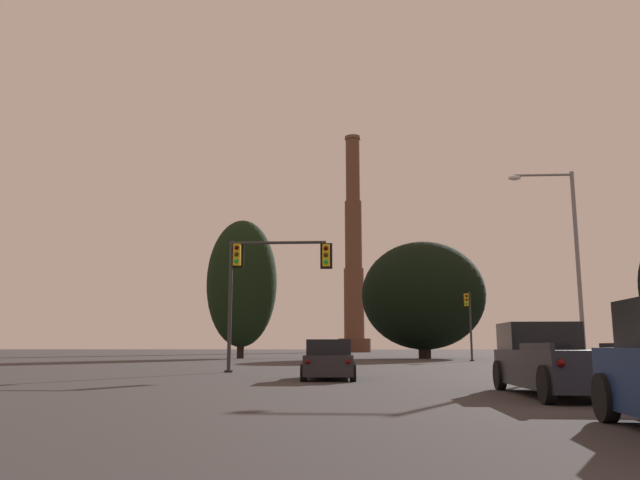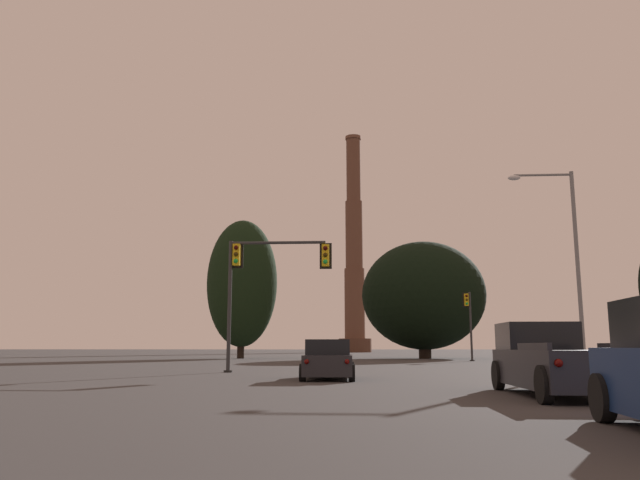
{
  "view_description": "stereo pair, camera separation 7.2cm",
  "coord_description": "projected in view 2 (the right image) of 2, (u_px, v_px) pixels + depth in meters",
  "views": [
    {
      "loc": [
        -1.77,
        -0.88,
        1.17
      ],
      "look_at": [
        -4.8,
        48.17,
        9.61
      ],
      "focal_mm": 35.0,
      "sensor_mm": 36.0,
      "label": 1
    },
    {
      "loc": [
        -1.7,
        -0.87,
        1.17
      ],
      "look_at": [
        -4.8,
        48.17,
        9.61
      ],
      "focal_mm": 35.0,
      "sensor_mm": 36.0,
      "label": 2
    }
  ],
  "objects": [
    {
      "name": "traffic_light_overhead_left",
      "position": [
        263.0,
        271.0,
        29.7
      ],
      "size": [
        5.05,
        0.5,
        6.21
      ],
      "color": "#2D2D30",
      "rests_on": "ground_plane"
    },
    {
      "name": "pickup_truck_right_lane_second",
      "position": [
        554.0,
        362.0,
        15.4
      ],
      "size": [
        2.18,
        5.51,
        1.82
      ],
      "rotation": [
        0.0,
        0.0,
        -0.0
      ],
      "color": "#232328",
      "rests_on": "ground_plane"
    },
    {
      "name": "treeline_center_right",
      "position": [
        242.0,
        283.0,
        64.98
      ],
      "size": [
        7.3,
        6.57,
        14.39
      ],
      "color": "black",
      "rests_on": "ground_plane"
    },
    {
      "name": "smokestack",
      "position": [
        354.0,
        265.0,
        140.36
      ],
      "size": [
        7.22,
        7.22,
        49.6
      ],
      "color": "#523427",
      "rests_on": "ground_plane"
    },
    {
      "name": "traffic_light_far_right",
      "position": [
        469.0,
        315.0,
        52.84
      ],
      "size": [
        0.78,
        0.5,
        5.8
      ],
      "color": "#2D2D30",
      "rests_on": "ground_plane"
    },
    {
      "name": "treeline_far_left",
      "position": [
        423.0,
        295.0,
        64.65
      ],
      "size": [
        12.75,
        11.48,
        12.05
      ],
      "color": "black",
      "rests_on": "ground_plane"
    },
    {
      "name": "hatchback_left_lane_front",
      "position": [
        328.0,
        361.0,
        22.86
      ],
      "size": [
        1.98,
        4.13,
        1.44
      ],
      "rotation": [
        0.0,
        0.0,
        0.02
      ],
      "color": "#232328",
      "rests_on": "ground_plane"
    },
    {
      "name": "street_lamp",
      "position": [
        567.0,
        249.0,
        31.07
      ],
      "size": [
        3.29,
        0.36,
        9.97
      ],
      "color": "slate",
      "rests_on": "ground_plane"
    }
  ]
}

